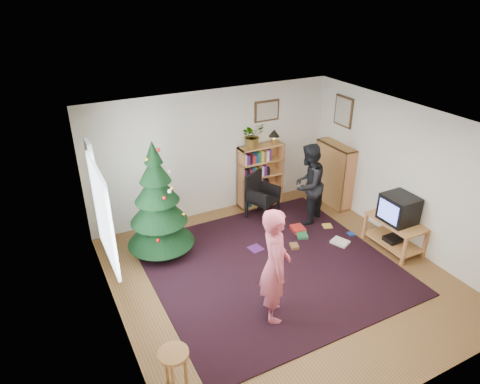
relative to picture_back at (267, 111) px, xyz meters
name	(u,v)px	position (x,y,z in m)	size (l,w,h in m)	color
floor	(280,277)	(-1.15, -2.48, -1.95)	(5.00, 5.00, 0.00)	brown
ceiling	(288,128)	(-1.15, -2.48, 0.55)	(5.00, 5.00, 0.00)	white
wall_back	(214,153)	(-1.15, 0.02, -0.70)	(5.00, 0.02, 2.50)	silver
wall_front	(417,315)	(-1.15, -4.97, -0.70)	(5.00, 0.02, 2.50)	silver
wall_left	(113,254)	(-3.65, -2.48, -0.70)	(0.02, 5.00, 2.50)	silver
wall_right	(407,176)	(1.35, -2.48, -0.70)	(0.02, 5.00, 2.50)	silver
rug	(271,266)	(-1.15, -2.17, -1.94)	(3.80, 3.60, 0.02)	black
window_pane	(103,214)	(-3.62, -1.88, -0.45)	(0.04, 1.20, 1.40)	silver
curtain	(96,193)	(-3.58, -1.18, -0.45)	(0.06, 0.35, 1.60)	white
picture_back	(267,111)	(0.00, 0.00, 0.00)	(0.55, 0.03, 0.42)	#4C3319
picture_right	(344,111)	(1.33, -0.73, 0.00)	(0.03, 0.50, 0.60)	#4C3319
christmas_tree	(158,209)	(-2.62, -0.95, -1.09)	(1.14, 1.14, 2.07)	#3F2816
bookshelf_back	(260,175)	(-0.19, -0.14, -1.29)	(0.95, 0.30, 1.30)	#B77041
bookshelf_right	(334,173)	(1.19, -0.79, -1.29)	(0.30, 0.95, 1.30)	#B77041
tv_stand	(395,231)	(1.07, -2.68, -1.62)	(0.55, 0.99, 0.55)	#B77041
crt_tv	(399,209)	(1.07, -2.68, -1.16)	(0.50, 0.54, 0.47)	black
armchair	(260,194)	(-0.47, -0.61, -1.45)	(0.67, 0.70, 0.93)	black
stool	(174,361)	(-3.35, -3.69, -1.50)	(0.35, 0.35, 0.59)	#B77041
person_standing	(275,266)	(-1.71, -3.15, -1.10)	(0.62, 0.41, 1.71)	#CA5162
person_by_chair	(308,184)	(0.23, -1.21, -1.15)	(0.78, 0.61, 1.60)	black
potted_plant	(252,135)	(-0.39, -0.14, -0.40)	(0.45, 0.39, 0.50)	gray
table_lamp	(274,134)	(0.11, -0.13, -0.45)	(0.22, 0.22, 0.29)	#A57F33
floor_clutter	(310,237)	(-0.07, -1.79, -1.91)	(2.01, 0.91, 0.08)	#A51E19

